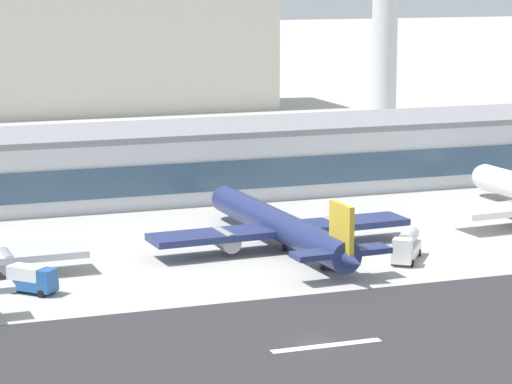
{
  "coord_description": "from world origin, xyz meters",
  "views": [
    {
      "loc": [
        -44.98,
        -107.13,
        38.05
      ],
      "look_at": [
        7.3,
        38.7,
        8.37
      ],
      "focal_mm": 82.64,
      "sensor_mm": 36.0,
      "label": 1
    }
  ],
  "objects": [
    {
      "name": "service_baggage_tug_1",
      "position": [
        13.49,
        26.97,
        1.05
      ],
      "size": [
        3.56,
        3.09,
        2.2
      ],
      "rotation": [
        0.0,
        0.0,
        2.59
      ],
      "color": "#2D3338",
      "rests_on": "ground_plane"
    },
    {
      "name": "service_fuel_truck_2",
      "position": [
        24.45,
        27.91,
        2.03
      ],
      "size": [
        7.15,
        8.38,
        3.95
      ],
      "rotation": [
        0.0,
        0.0,
        4.07
      ],
      "color": "white",
      "rests_on": "ground_plane"
    },
    {
      "name": "airliner_gold_tail_gate_1",
      "position": [
        11.36,
        38.66,
        3.09
      ],
      "size": [
        37.48,
        46.4,
        9.68
      ],
      "rotation": [
        0.0,
        0.0,
        1.63
      ],
      "color": "navy",
      "rests_on": "ground_plane"
    },
    {
      "name": "distant_hotel_block",
      "position": [
        -0.41,
        203.33,
        20.23
      ],
      "size": [
        136.86,
        28.6,
        40.47
      ],
      "primitive_type": "cube",
      "color": "beige",
      "rests_on": "ground_plane"
    },
    {
      "name": "runway_centreline_dash_4",
      "position": [
        0.56,
        -1.43,
        0.09
      ],
      "size": [
        12.0,
        1.2,
        0.01
      ],
      "primitive_type": "cube",
      "color": "white",
      "rests_on": "runway_strip"
    },
    {
      "name": "ground_plane",
      "position": [
        0.0,
        0.0,
        0.0
      ],
      "size": [
        1400.0,
        1400.0,
        0.0
      ],
      "primitive_type": "plane",
      "color": "#B2AFA8"
    },
    {
      "name": "runway_strip",
      "position": [
        0.0,
        -1.43,
        0.04
      ],
      "size": [
        800.0,
        36.47,
        0.08
      ],
      "primitive_type": "cube",
      "color": "#2D2D30",
      "rests_on": "ground_plane"
    },
    {
      "name": "terminal_building",
      "position": [
        12.47,
        81.77,
        5.83
      ],
      "size": [
        145.04,
        21.72,
        11.65
      ],
      "color": "silver",
      "rests_on": "ground_plane"
    },
    {
      "name": "control_tower",
      "position": [
        71.0,
        131.46,
        26.6
      ],
      "size": [
        10.06,
        10.06,
        45.51
      ],
      "color": "silver",
      "rests_on": "ground_plane"
    },
    {
      "name": "service_box_truck_0",
      "position": [
        -24.47,
        28.69,
        1.79
      ],
      "size": [
        5.92,
        5.96,
        3.25
      ],
      "rotation": [
        0.0,
        0.0,
        5.49
      ],
      "color": "#23569E",
      "rests_on": "ground_plane"
    }
  ]
}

